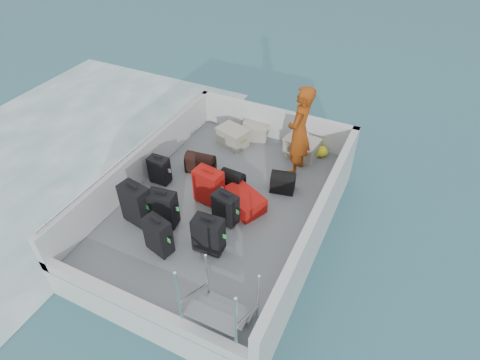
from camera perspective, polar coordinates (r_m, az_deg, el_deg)
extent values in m
plane|color=#174352|center=(7.70, -2.35, -6.76)|extent=(160.00, 160.00, 0.00)
plane|color=white|center=(10.35, -26.62, 2.37)|extent=(10.00, 10.00, 0.00)
cube|color=silver|center=(7.49, -2.41, -5.18)|extent=(3.60, 5.00, 0.60)
cube|color=slate|center=(7.27, -2.48, -3.44)|extent=(3.30, 4.70, 0.02)
cube|color=#BABEBF|center=(7.84, -13.83, 2.35)|extent=(0.14, 5.00, 0.70)
cube|color=#BABEBF|center=(6.59, 10.93, -5.58)|extent=(0.14, 5.00, 0.70)
cube|color=#BABEBF|center=(8.82, 4.88, 8.06)|extent=(3.60, 0.14, 0.70)
cube|color=#BABEBF|center=(5.93, -14.00, -17.16)|extent=(3.60, 0.14, 0.20)
cylinder|color=silver|center=(7.61, -14.29, 4.74)|extent=(0.04, 4.80, 0.04)
cube|color=black|center=(6.90, -14.56, -3.41)|extent=(0.54, 0.36, 0.76)
cube|color=black|center=(7.70, -11.38, 1.36)|extent=(0.39, 0.24, 0.55)
cube|color=black|center=(6.40, -11.54, -7.80)|extent=(0.47, 0.34, 0.65)
cube|color=black|center=(6.79, -10.90, -4.07)|extent=(0.49, 0.33, 0.68)
cube|color=#AE120D|center=(7.11, -4.47, -0.96)|extent=(0.53, 0.36, 0.69)
cube|color=black|center=(6.30, -4.50, -7.81)|extent=(0.49, 0.31, 0.65)
cube|color=black|center=(6.74, -2.07, -4.09)|extent=(0.46, 0.32, 0.59)
cube|color=#AE120D|center=(7.09, 0.40, -2.98)|extent=(0.90, 0.78, 0.30)
cube|color=#B0A999|center=(8.64, -1.03, 6.10)|extent=(0.69, 0.57, 0.36)
cube|color=#B0A999|center=(8.85, 2.20, 6.82)|extent=(0.60, 0.49, 0.31)
cube|color=#B0A999|center=(8.37, 8.72, 4.48)|extent=(0.70, 0.53, 0.39)
cube|color=#B0A999|center=(8.44, 8.38, 4.56)|extent=(0.63, 0.55, 0.32)
ellipsoid|color=yellow|center=(8.50, 11.48, 4.04)|extent=(0.28, 0.26, 0.22)
ellipsoid|color=white|center=(8.21, 8.92, 6.09)|extent=(0.24, 0.24, 0.18)
imported|color=#C55012|center=(7.55, 8.45, 6.80)|extent=(0.46, 0.69, 1.82)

